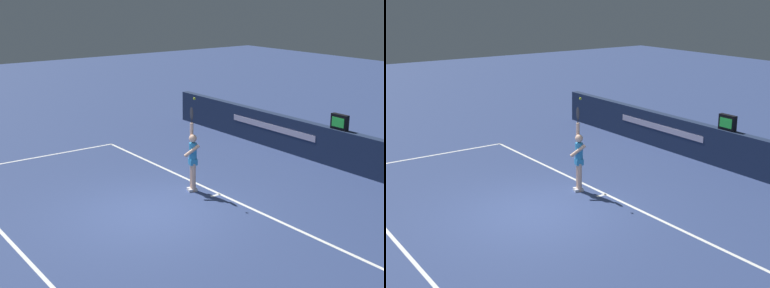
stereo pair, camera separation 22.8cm
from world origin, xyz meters
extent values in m
plane|color=navy|center=(0.00, 0.00, 0.00)|extent=(60.00, 60.00, 0.00)
cube|color=white|center=(0.00, 2.20, 0.00)|extent=(12.15, 0.09, 0.00)
cube|color=white|center=(0.00, -3.26, 0.00)|extent=(12.15, 0.09, 0.00)
cube|color=white|center=(-6.08, -0.53, 0.00)|extent=(0.09, 5.55, 0.00)
cube|color=white|center=(0.00, 2.05, 0.00)|extent=(0.09, 0.30, 0.00)
cube|color=#1E2C4B|center=(0.00, 6.56, 0.59)|extent=(15.38, 0.29, 1.18)
cube|color=silver|center=(-2.44, 6.41, 0.72)|extent=(3.92, 0.01, 0.21)
cube|color=black|center=(0.29, 6.56, 1.41)|extent=(0.58, 0.16, 0.47)
cube|color=#33E54C|center=(0.29, 6.48, 1.41)|extent=(0.45, 0.01, 0.29)
cylinder|color=beige|center=(-0.57, 1.76, 0.39)|extent=(0.11, 0.11, 0.78)
cylinder|color=beige|center=(-0.71, 1.80, 0.39)|extent=(0.11, 0.11, 0.78)
cube|color=white|center=(-0.58, 1.74, 0.04)|extent=(0.17, 0.26, 0.07)
cube|color=white|center=(-0.71, 1.78, 0.04)|extent=(0.17, 0.26, 0.07)
cylinder|color=#2F8DD0|center=(-0.64, 1.78, 1.06)|extent=(0.21, 0.21, 0.55)
cube|color=#2F8DD0|center=(-0.64, 1.78, 0.82)|extent=(0.28, 0.26, 0.16)
sphere|color=beige|center=(-0.64, 1.78, 1.46)|extent=(0.21, 0.21, 0.21)
cylinder|color=beige|center=(-0.74, 1.81, 1.60)|extent=(0.15, 0.13, 0.53)
cylinder|color=beige|center=(-0.56, 1.69, 1.15)|extent=(0.22, 0.45, 0.34)
ellipsoid|color=black|center=(-0.74, 1.81, 2.11)|extent=(0.28, 0.12, 0.34)
cylinder|color=black|center=(-0.74, 1.81, 1.92)|extent=(0.03, 0.03, 0.18)
sphere|color=#D0E630|center=(-0.44, 1.68, 2.57)|extent=(0.06, 0.06, 0.06)
camera|label=1|loc=(10.62, -6.48, 5.23)|focal=51.48mm
camera|label=2|loc=(10.76, -6.29, 5.23)|focal=51.48mm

